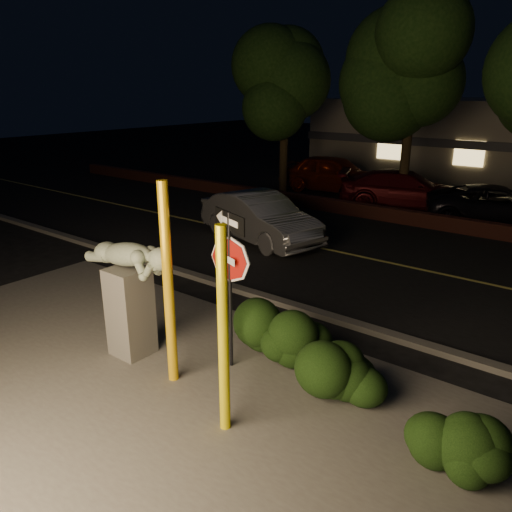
{
  "coord_description": "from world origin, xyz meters",
  "views": [
    {
      "loc": [
        4.75,
        -5.45,
        4.56
      ],
      "look_at": [
        -0.63,
        1.49,
        1.6
      ],
      "focal_mm": 35.0,
      "sensor_mm": 36.0,
      "label": 1
    }
  ],
  "objects_px": {
    "yellow_pole_right": "(223,333)",
    "silver_sedan": "(259,218)",
    "signpost": "(230,260)",
    "parked_car_red": "(333,174)",
    "parked_car_darkred": "(405,190)",
    "sculpture": "(129,285)",
    "parked_car_dark": "(499,205)",
    "yellow_pole_left": "(168,286)"
  },
  "relations": [
    {
      "from": "yellow_pole_right",
      "to": "silver_sedan",
      "type": "bearing_deg",
      "value": 124.39
    },
    {
      "from": "signpost",
      "to": "parked_car_red",
      "type": "distance_m",
      "value": 15.82
    },
    {
      "from": "parked_car_darkred",
      "to": "silver_sedan",
      "type": "bearing_deg",
      "value": 144.41
    },
    {
      "from": "sculpture",
      "to": "parked_car_red",
      "type": "bearing_deg",
      "value": 106.31
    },
    {
      "from": "yellow_pole_right",
      "to": "parked_car_dark",
      "type": "bearing_deg",
      "value": 89.12
    },
    {
      "from": "parked_car_red",
      "to": "signpost",
      "type": "bearing_deg",
      "value": -162.52
    },
    {
      "from": "sculpture",
      "to": "parked_car_darkred",
      "type": "relative_size",
      "value": 0.42
    },
    {
      "from": "yellow_pole_right",
      "to": "signpost",
      "type": "xyz_separation_m",
      "value": [
        -1.01,
        1.32,
        0.45
      ]
    },
    {
      "from": "silver_sedan",
      "to": "parked_car_red",
      "type": "distance_m",
      "value": 8.51
    },
    {
      "from": "yellow_pole_left",
      "to": "signpost",
      "type": "relative_size",
      "value": 1.21
    },
    {
      "from": "silver_sedan",
      "to": "parked_car_red",
      "type": "xyz_separation_m",
      "value": [
        -2.05,
        8.26,
        0.09
      ]
    },
    {
      "from": "yellow_pole_left",
      "to": "parked_car_darkred",
      "type": "xyz_separation_m",
      "value": [
        -1.85,
        14.23,
        -0.91
      ]
    },
    {
      "from": "signpost",
      "to": "silver_sedan",
      "type": "height_order",
      "value": "signpost"
    },
    {
      "from": "yellow_pole_left",
      "to": "silver_sedan",
      "type": "bearing_deg",
      "value": 117.28
    },
    {
      "from": "yellow_pole_left",
      "to": "parked_car_red",
      "type": "xyz_separation_m",
      "value": [
        -5.73,
        15.41,
        -0.81
      ]
    },
    {
      "from": "yellow_pole_left",
      "to": "parked_car_darkred",
      "type": "height_order",
      "value": "yellow_pole_left"
    },
    {
      "from": "parked_car_darkred",
      "to": "yellow_pole_left",
      "type": "bearing_deg",
      "value": 166.34
    },
    {
      "from": "silver_sedan",
      "to": "yellow_pole_right",
      "type": "bearing_deg",
      "value": -129.68
    },
    {
      "from": "silver_sedan",
      "to": "parked_car_dark",
      "type": "xyz_separation_m",
      "value": [
        5.39,
        6.74,
        -0.08
      ]
    },
    {
      "from": "signpost",
      "to": "yellow_pole_left",
      "type": "bearing_deg",
      "value": -97.53
    },
    {
      "from": "silver_sedan",
      "to": "sculpture",
      "type": "bearing_deg",
      "value": -144.32
    },
    {
      "from": "sculpture",
      "to": "parked_car_red",
      "type": "xyz_separation_m",
      "value": [
        -4.56,
        15.25,
        -0.5
      ]
    },
    {
      "from": "yellow_pole_right",
      "to": "silver_sedan",
      "type": "relative_size",
      "value": 0.65
    },
    {
      "from": "sculpture",
      "to": "parked_car_darkred",
      "type": "xyz_separation_m",
      "value": [
        -0.68,
        14.07,
        -0.6
      ]
    },
    {
      "from": "silver_sedan",
      "to": "parked_car_darkred",
      "type": "height_order",
      "value": "silver_sedan"
    },
    {
      "from": "silver_sedan",
      "to": "parked_car_dark",
      "type": "distance_m",
      "value": 8.63
    },
    {
      "from": "silver_sedan",
      "to": "parked_car_red",
      "type": "bearing_deg",
      "value": 29.86
    },
    {
      "from": "yellow_pole_right",
      "to": "silver_sedan",
      "type": "xyz_separation_m",
      "value": [
        -5.18,
        7.56,
        -0.74
      ]
    },
    {
      "from": "silver_sedan",
      "to": "parked_car_dark",
      "type": "relative_size",
      "value": 0.94
    },
    {
      "from": "signpost",
      "to": "sculpture",
      "type": "distance_m",
      "value": 1.91
    },
    {
      "from": "yellow_pole_left",
      "to": "parked_car_red",
      "type": "height_order",
      "value": "yellow_pole_left"
    },
    {
      "from": "parked_car_red",
      "to": "parked_car_dark",
      "type": "xyz_separation_m",
      "value": [
        7.44,
        -1.52,
        -0.17
      ]
    },
    {
      "from": "parked_car_darkred",
      "to": "sculpture",
      "type": "bearing_deg",
      "value": 161.68
    },
    {
      "from": "signpost",
      "to": "parked_car_dark",
      "type": "bearing_deg",
      "value": 105.2
    },
    {
      "from": "yellow_pole_right",
      "to": "parked_car_red",
      "type": "height_order",
      "value": "yellow_pole_right"
    },
    {
      "from": "parked_car_dark",
      "to": "yellow_pole_right",
      "type": "bearing_deg",
      "value": 157.9
    },
    {
      "from": "parked_car_red",
      "to": "parked_car_darkred",
      "type": "xyz_separation_m",
      "value": [
        3.88,
        -1.18,
        -0.1
      ]
    },
    {
      "from": "parked_car_dark",
      "to": "sculpture",
      "type": "bearing_deg",
      "value": 146.92
    },
    {
      "from": "yellow_pole_left",
      "to": "yellow_pole_right",
      "type": "xyz_separation_m",
      "value": [
        1.49,
        -0.41,
        -0.16
      ]
    },
    {
      "from": "yellow_pole_right",
      "to": "parked_car_red",
      "type": "bearing_deg",
      "value": 114.54
    },
    {
      "from": "parked_car_darkred",
      "to": "parked_car_dark",
      "type": "relative_size",
      "value": 1.06
    },
    {
      "from": "yellow_pole_left",
      "to": "parked_car_red",
      "type": "distance_m",
      "value": 16.46
    }
  ]
}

